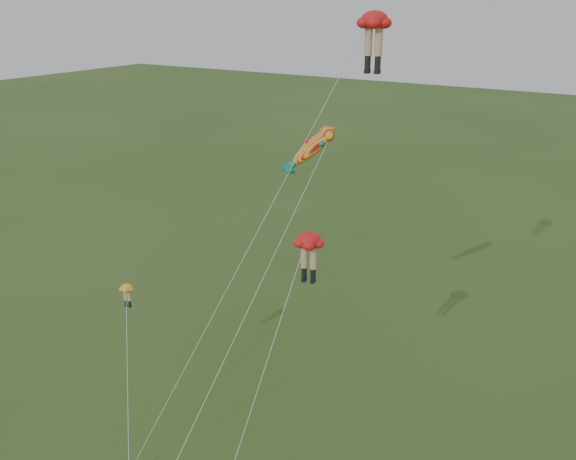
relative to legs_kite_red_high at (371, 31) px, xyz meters
The scene contains 4 objects.
legs_kite_red_high is the anchor object (origin of this frame).
legs_kite_red_mid 10.30m from the legs_kite_red_high, 109.82° to the right, with size 1.73×8.21×12.15m.
legs_kite_yellow 18.89m from the legs_kite_red_high, 152.43° to the right, with size 5.08×5.76×7.81m.
fish_kite 6.85m from the legs_kite_red_high, 168.43° to the left, with size 3.17×12.75×16.50m.
Camera 1 is at (17.78, -19.37, 22.57)m, focal length 40.00 mm.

